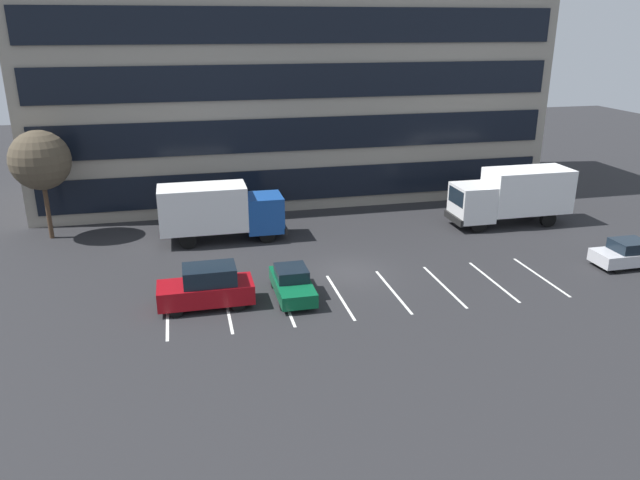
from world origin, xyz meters
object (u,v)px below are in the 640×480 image
Objects in this scene: bare_tree at (40,160)px; suv_maroon at (207,287)px; sedan_silver at (631,254)px; box_truck_blue at (219,210)px; box_truck_white at (513,194)px; sedan_forest at (292,283)px.

suv_maroon is at bearing -53.47° from bare_tree.
suv_maroon reaches higher than sedan_silver.
bare_tree reaches higher than sedan_silver.
box_truck_blue is 0.95× the size of box_truck_white.
bare_tree reaches higher than box_truck_white.
box_truck_blue is 1.12× the size of bare_tree.
box_truck_white is at bearing -7.76° from bare_tree.
box_truck_white is 1.90× the size of sedan_silver.
bare_tree is (-9.11, 12.30, 4.02)m from suv_maroon.
bare_tree is at bearing 172.24° from box_truck_white.
box_truck_white is (19.45, -1.15, 0.11)m from box_truck_blue.
bare_tree is at bearing 164.36° from box_truck_blue.
suv_maroon is at bearing -98.06° from box_truck_blue.
box_truck_blue is at bearing 176.62° from box_truck_white.
box_truck_white is 30.31m from bare_tree.
sedan_silver is 35.09m from bare_tree.
sedan_forest is at bearing -154.12° from box_truck_white.
suv_maroon is 0.66× the size of bare_tree.
bare_tree is (-13.29, 12.12, 4.31)m from sedan_forest.
sedan_forest is 4.19m from suv_maroon.
suv_maroon is (-1.33, -9.38, -1.02)m from box_truck_blue.
sedan_silver is (2.63, -8.40, -1.39)m from box_truck_white.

